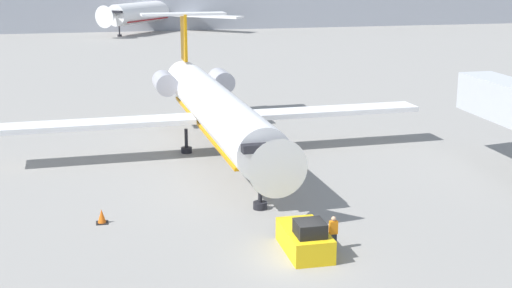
# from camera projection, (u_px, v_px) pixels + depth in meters

# --- Properties ---
(ground_plane) EXTENTS (600.00, 600.00, 0.00)m
(ground_plane) POSITION_uv_depth(u_px,v_px,m) (299.00, 262.00, 33.33)
(ground_plane) COLOR gray
(airplane_main) EXTENTS (31.15, 30.52, 9.16)m
(airplane_main) POSITION_uv_depth(u_px,v_px,m) (216.00, 108.00, 50.90)
(airplane_main) COLOR white
(airplane_main) RESTS_ON ground
(pushback_tug) EXTENTS (1.94, 3.87, 1.86)m
(pushback_tug) POSITION_uv_depth(u_px,v_px,m) (305.00, 238.00, 34.30)
(pushback_tug) COLOR yellow
(pushback_tug) RESTS_ON ground
(worker_near_tug) EXTENTS (0.40, 0.24, 1.71)m
(worker_near_tug) POSITION_uv_depth(u_px,v_px,m) (333.00, 232.00, 34.55)
(worker_near_tug) COLOR #232838
(worker_near_tug) RESTS_ON ground
(traffic_cone_left) EXTENTS (0.63, 0.63, 0.78)m
(traffic_cone_left) POSITION_uv_depth(u_px,v_px,m) (102.00, 216.00, 38.13)
(traffic_cone_left) COLOR black
(traffic_cone_left) RESTS_ON ground
(airplane_parked_far_right) EXTENTS (28.40, 32.37, 10.93)m
(airplane_parked_far_right) POSITION_uv_depth(u_px,v_px,m) (164.00, 10.00, 141.15)
(airplane_parked_far_right) COLOR white
(airplane_parked_far_right) RESTS_ON ground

